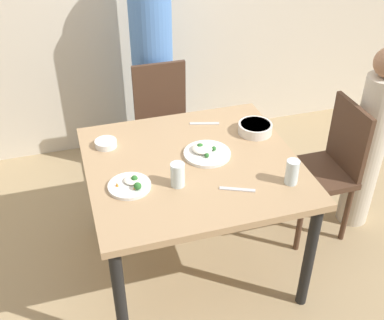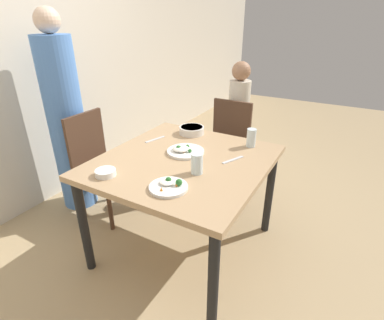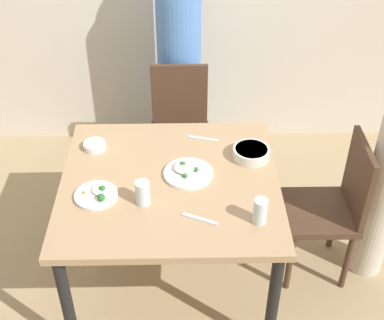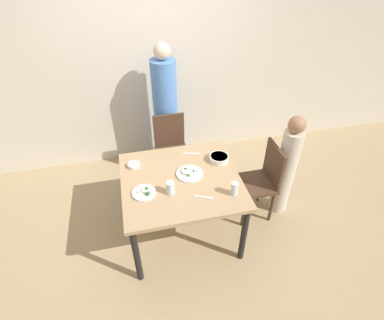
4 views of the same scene
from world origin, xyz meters
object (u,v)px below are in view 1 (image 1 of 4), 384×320
Objects in this scene: chair_child_spot at (327,166)px; person_adult at (153,68)px; bowl_curry at (255,128)px; chair_adult_spot at (164,124)px; plate_rice_adult at (206,152)px; glass_water_tall at (292,172)px; person_child at (369,145)px.

person_adult is (-0.86, 1.12, 0.29)m from chair_child_spot.
chair_adult_spot is at bearing 119.83° from bowl_curry.
chair_adult_spot reaches higher than bowl_curry.
bowl_curry is at bearing -60.17° from chair_adult_spot.
plate_rice_adult is 1.94× the size of glass_water_tall.
glass_water_tall is at bearing -72.39° from chair_adult_spot.
person_child is 0.88m from glass_water_tall.
chair_adult_spot and chair_child_spot have the same top height.
chair_child_spot is 0.56m from bowl_curry.
person_child is at bearing 27.53° from glass_water_tall.
person_child is at bearing -44.71° from person_adult.
plate_rice_adult is 0.50m from glass_water_tall.
chair_child_spot is 0.70m from glass_water_tall.
person_adult reaches higher than bowl_curry.
chair_child_spot is 0.54× the size of person_adult.
bowl_curry is 1.50× the size of glass_water_tall.
chair_child_spot is 1.44m from person_adult.
person_adult is 1.08m from bowl_curry.
person_adult is (0.00, 0.32, 0.29)m from chair_adult_spot.
person_child is (0.27, -0.00, 0.10)m from chair_child_spot.
person_child is at bearing -35.22° from chair_adult_spot.
glass_water_tall is at bearing -91.67° from bowl_curry.
plate_rice_adult is at bearing 132.62° from glass_water_tall.
chair_adult_spot is 1.00× the size of chair_child_spot.
chair_child_spot is at bearing 180.00° from person_child.
person_adult is at bearing -142.59° from chair_child_spot.
person_child reaches higher than chair_child_spot.
chair_child_spot is at bearing -42.99° from chair_adult_spot.
person_child reaches higher than glass_water_tall.
chair_adult_spot is 0.44m from person_adult.
person_adult reaches higher than chair_child_spot.
glass_water_tall is at bearing -50.64° from chair_child_spot.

